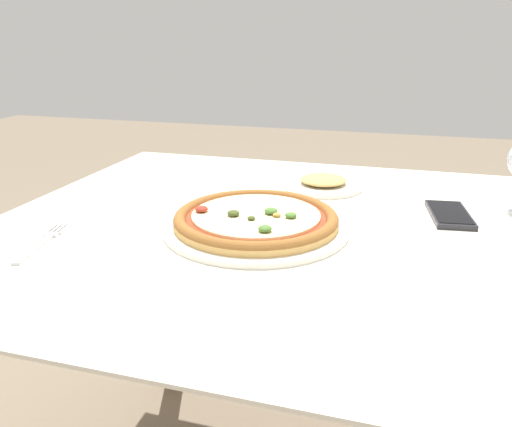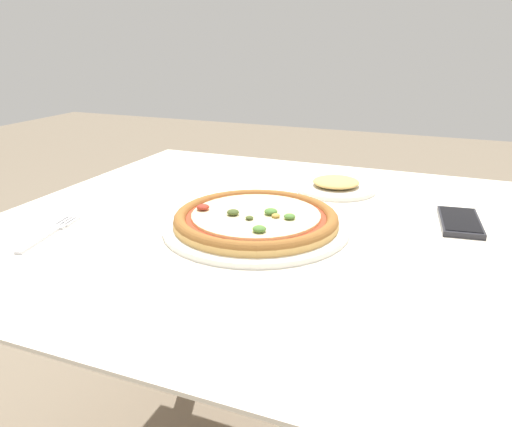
% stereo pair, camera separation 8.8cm
% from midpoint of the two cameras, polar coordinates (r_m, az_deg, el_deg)
% --- Properties ---
extents(dining_table, '(1.17, 0.94, 0.73)m').
position_cam_midpoint_polar(dining_table, '(0.95, 8.67, -7.02)').
color(dining_table, '#997047').
rests_on(dining_table, ground_plane).
extents(pizza_plate, '(0.33, 0.33, 0.04)m').
position_cam_midpoint_polar(pizza_plate, '(0.89, 2.84, -0.85)').
color(pizza_plate, white).
rests_on(pizza_plate, dining_table).
extents(fork, '(0.05, 0.17, 0.00)m').
position_cam_midpoint_polar(fork, '(0.93, -20.03, -2.12)').
color(fork, silver).
rests_on(fork, dining_table).
extents(cell_phone, '(0.09, 0.15, 0.01)m').
position_cam_midpoint_polar(cell_phone, '(1.01, 24.65, -0.89)').
color(cell_phone, '#232328').
rests_on(cell_phone, dining_table).
extents(side_plate, '(0.18, 0.18, 0.03)m').
position_cam_midpoint_polar(side_plate, '(1.14, 11.32, 3.11)').
color(side_plate, white).
rests_on(side_plate, dining_table).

